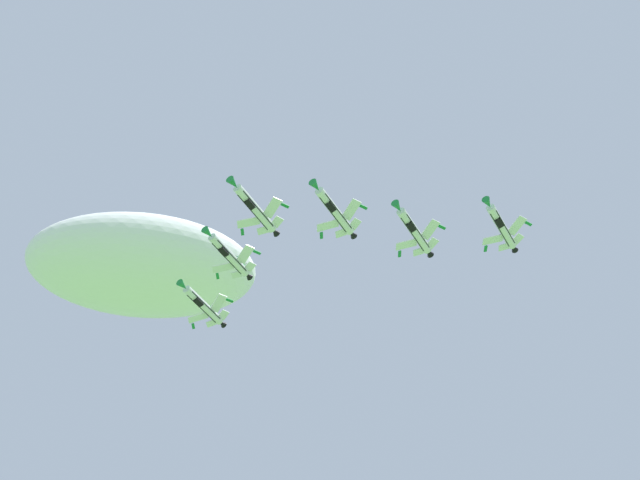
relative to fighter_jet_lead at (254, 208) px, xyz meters
The scene contains 7 objects.
cloud_low_wispy 144.58m from the fighter_jet_lead, 107.39° to the left, with size 78.05×41.34×31.12m, color white.
fighter_jet_lead is the anchor object (origin of this frame).
fighter_jet_left_wing 14.56m from the fighter_jet_lead, ahead, with size 11.72×13.66×4.81m.
fighter_jet_right_wing 15.60m from the fighter_jet_lead, 105.56° to the left, with size 11.81×13.66×4.46m.
fighter_jet_left_outer 30.00m from the fighter_jet_lead, ahead, with size 11.76×13.66×4.67m.
fighter_jet_right_outer 30.40m from the fighter_jet_lead, 106.56° to the left, with size 11.68×13.66×4.92m.
fighter_jet_trail_slot 47.44m from the fighter_jet_lead, ahead, with size 11.79×13.66×4.53m.
Camera 1 is at (5.55, -4.85, 1.56)m, focal length 47.32 mm.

